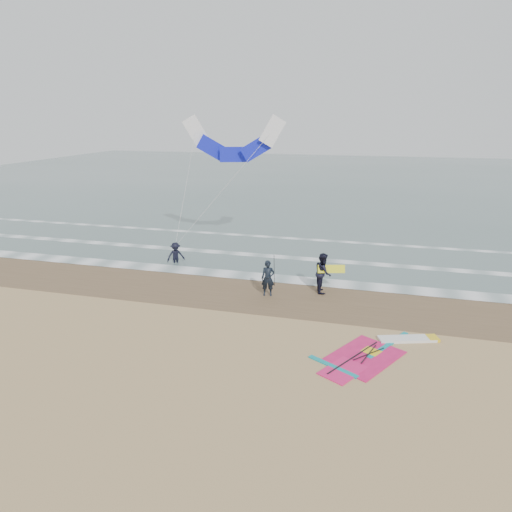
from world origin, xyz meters
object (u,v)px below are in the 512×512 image
(person_wading, at_px, (175,250))
(windsurf_rig, at_px, (377,352))
(person_standing, at_px, (268,278))
(surf_kite, at_px, (233,143))
(person_walking, at_px, (323,273))

(person_wading, bearing_deg, windsurf_rig, -71.72)
(windsurf_rig, bearing_deg, person_standing, 139.43)
(person_standing, distance_m, surf_kite, 9.77)
(windsurf_rig, height_order, person_standing, person_standing)
(windsurf_rig, relative_size, person_wading, 2.94)
(person_standing, bearing_deg, surf_kite, 109.60)
(person_walking, relative_size, person_wading, 1.23)
(person_standing, xyz_separation_m, person_wading, (-6.35, 3.49, -0.07))
(windsurf_rig, distance_m, person_standing, 6.81)
(windsurf_rig, bearing_deg, person_wading, 145.51)
(person_standing, distance_m, person_wading, 7.25)
(windsurf_rig, height_order, person_wading, person_wading)
(person_walking, bearing_deg, person_wading, 62.06)
(surf_kite, bearing_deg, person_walking, -42.30)
(person_standing, xyz_separation_m, person_walking, (2.48, 1.14, 0.11))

